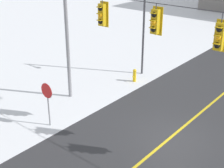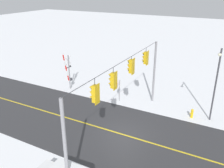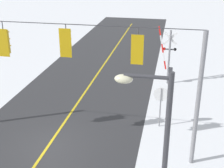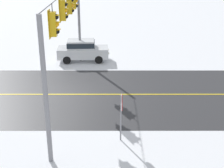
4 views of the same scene
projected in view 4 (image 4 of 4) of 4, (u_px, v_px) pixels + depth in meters
name	position (u px, v px, depth m)	size (l,w,h in m)	color
ground_plane	(71.00, 94.00, 20.22)	(160.00, 160.00, 0.00)	white
signal_span	(67.00, 25.00, 18.59)	(14.20, 0.47, 6.22)	gray
stop_sign	(121.00, 107.00, 14.63)	(0.80, 0.09, 2.35)	gray
parked_car_white	(82.00, 49.00, 26.32)	(1.96, 4.26, 1.74)	white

